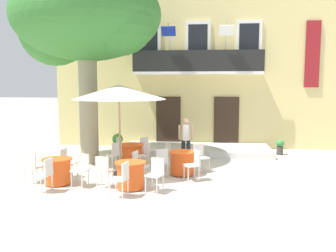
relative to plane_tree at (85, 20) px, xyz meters
name	(u,v)px	position (x,y,z in m)	size (l,w,h in m)	color
ground_plane	(172,174)	(3.24, -1.44, -5.11)	(120.00, 120.00, 0.00)	beige
building_facade	(199,66)	(3.90, 5.55, -1.37)	(13.00, 5.09, 7.50)	#DBC67F
entrance_step_platform	(196,150)	(3.89, 2.34, -4.99)	(6.12, 2.45, 0.25)	silver
plane_tree	(85,20)	(0.00, 0.00, 0.00)	(5.41, 4.75, 6.84)	gray
cafe_table_near_tree	(131,175)	(2.27, -3.18, -4.72)	(0.86, 0.86, 0.76)	#EA561E
cafe_chair_near_tree_0	(104,169)	(1.52, -3.18, -4.58)	(0.44, 0.44, 0.91)	silver
cafe_chair_near_tree_1	(122,177)	(2.20, -3.93, -4.58)	(0.47, 0.47, 0.91)	silver
cafe_chair_near_tree_2	(156,173)	(3.00, -3.38, -4.58)	(0.52, 0.52, 0.91)	silver
cafe_chair_near_tree_3	(138,164)	(2.35, -2.43, -4.58)	(0.47, 0.47, 0.91)	silver
cafe_table_middle	(132,154)	(1.71, -0.29, -4.72)	(0.86, 0.86, 0.76)	#EA561E
cafe_chair_middle_0	(115,153)	(1.25, -0.89, -4.58)	(0.57, 0.57, 0.91)	silver
cafe_chair_middle_1	(144,154)	(2.25, -0.82, -4.58)	(0.56, 0.56, 0.91)	silver
cafe_chair_middle_2	(146,148)	(2.11, 0.35, -4.58)	(0.56, 0.56, 0.91)	silver
cafe_chair_middle_3	(121,147)	(1.20, 0.26, -4.58)	(0.56, 0.56, 0.91)	silver
cafe_table_front	(57,171)	(0.09, -2.96, -4.72)	(0.86, 0.86, 0.76)	#EA561E
cafe_chair_front_0	(32,166)	(-0.66, -2.95, -4.58)	(0.44, 0.44, 0.91)	silver
cafe_chair_front_1	(45,173)	(0.08, -3.72, -4.58)	(0.44, 0.44, 0.91)	silver
cafe_chair_front_2	(81,168)	(0.84, -3.06, -4.58)	(0.48, 0.48, 0.91)	silver
cafe_chair_front_3	(67,161)	(0.08, -2.21, -4.58)	(0.43, 0.43, 0.91)	silver
cafe_table_far_side	(182,163)	(3.58, -1.48, -4.72)	(0.86, 0.86, 0.76)	#EA561E
cafe_chair_far_side_0	(200,156)	(4.13, -0.97, -4.58)	(0.56, 0.56, 0.91)	silver
cafe_chair_far_side_1	(171,154)	(3.15, -0.86, -4.58)	(0.54, 0.54, 0.91)	silver
cafe_chair_far_side_2	(161,161)	(2.94, -1.88, -4.58)	(0.54, 0.54, 0.91)	silver
cafe_chair_far_side_3	(194,163)	(3.97, -2.13, -4.58)	(0.53, 0.53, 0.91)	silver
cafe_umbrella	(119,92)	(1.61, -1.67, -2.50)	(2.90, 2.90, 2.85)	#997A56
ground_planter_left	(118,141)	(0.49, 2.49, -4.71)	(0.46, 0.46, 0.73)	slate
ground_planter_right	(280,146)	(7.30, 2.22, -4.77)	(0.33, 0.33, 0.62)	#47423D
pedestrian_near_entrance	(186,138)	(3.60, -0.02, -4.16)	(0.53, 0.36, 1.68)	#232328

